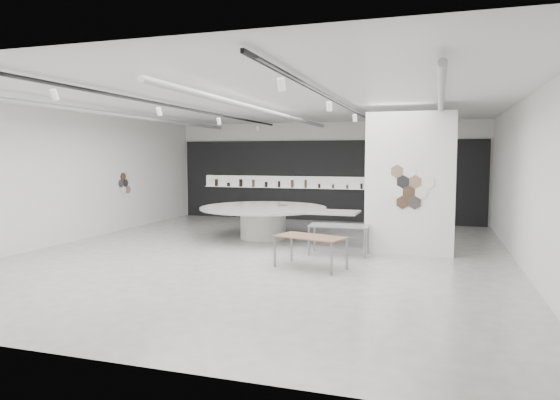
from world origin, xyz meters
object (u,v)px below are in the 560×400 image
(display_island, at_px, (265,218))
(sample_table_wood, at_px, (310,239))
(sample_table_stone, at_px, (339,228))
(partition_column, at_px, (410,184))
(kitchen_counter, at_px, (399,211))

(display_island, distance_m, sample_table_wood, 4.16)
(display_island, bearing_deg, sample_table_stone, -34.29)
(partition_column, distance_m, display_island, 4.58)
(sample_table_wood, relative_size, kitchen_counter, 0.96)
(display_island, relative_size, kitchen_counter, 2.78)
(partition_column, xyz_separation_m, display_island, (-4.27, 1.19, -1.17))
(sample_table_wood, height_order, kitchen_counter, kitchen_counter)
(partition_column, bearing_deg, display_island, 164.44)
(partition_column, relative_size, sample_table_stone, 2.39)
(display_island, xyz_separation_m, sample_table_wood, (2.28, -3.48, 0.03))
(display_island, height_order, sample_table_wood, display_island)
(partition_column, height_order, display_island, partition_column)
(display_island, bearing_deg, partition_column, -15.06)
(sample_table_wood, height_order, sample_table_stone, sample_table_stone)
(sample_table_stone, height_order, kitchen_counter, kitchen_counter)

